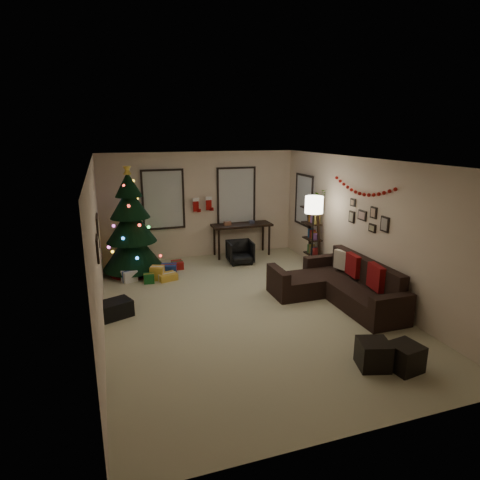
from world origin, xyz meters
name	(u,v)px	position (x,y,z in m)	size (l,w,h in m)	color
floor	(245,308)	(0.00, 0.00, 0.00)	(7.00, 7.00, 0.00)	#BDB58F
ceiling	(246,161)	(0.00, 0.00, 2.70)	(7.00, 7.00, 0.00)	white
wall_back	(201,205)	(0.00, 3.50, 1.35)	(5.00, 5.00, 0.00)	beige
wall_front	(361,322)	(0.00, -3.50, 1.35)	(5.00, 5.00, 0.00)	beige
wall_left	(97,250)	(-2.50, 0.00, 1.35)	(7.00, 7.00, 0.00)	beige
wall_right	(365,228)	(2.50, 0.00, 1.35)	(7.00, 7.00, 0.00)	beige
window_back_left	(163,200)	(-0.95, 3.47, 1.55)	(1.05, 0.06, 1.50)	#728CB2
window_back_right	(236,196)	(0.95, 3.47, 1.55)	(1.05, 0.06, 1.50)	#728CB2
window_right_wall	(304,200)	(2.47, 2.55, 1.50)	(0.06, 0.90, 1.30)	#728CB2
christmas_tree	(131,229)	(-1.81, 2.67, 1.05)	(1.37, 1.37, 2.54)	black
presents	(154,272)	(-1.39, 2.25, 0.11)	(1.50, 1.01, 0.30)	navy
sofa	(340,287)	(1.86, -0.22, 0.27)	(1.73, 2.52, 0.83)	black
pillow_red_a	(376,277)	(2.21, -0.83, 0.64)	(0.12, 0.45, 0.45)	maroon
pillow_red_b	(353,265)	(2.21, -0.11, 0.64)	(0.11, 0.43, 0.43)	maroon
pillow_cream	(343,260)	(2.21, 0.26, 0.63)	(0.11, 0.39, 0.39)	beige
ottoman_near	(373,354)	(1.04, -2.43, 0.20)	(0.41, 0.41, 0.39)	black
ottoman_far	(405,357)	(1.41, -2.62, 0.19)	(0.40, 0.40, 0.38)	black
desk	(242,228)	(1.02, 3.22, 0.74)	(1.56, 0.56, 0.84)	black
desk_chair	(240,252)	(0.76, 2.57, 0.29)	(0.56, 0.52, 0.57)	black
bookshelf	(313,234)	(2.30, 1.72, 0.83)	(0.30, 0.50, 1.71)	black
potted_plant	(319,195)	(2.30, 1.53, 1.79)	(0.41, 0.36, 0.46)	#4C4C4C
floor_lamp	(314,210)	(1.95, 1.10, 1.53)	(0.39, 0.39, 1.84)	black
art_map	(98,230)	(-2.48, 0.75, 1.52)	(0.04, 0.60, 0.50)	black
art_abstract	(98,248)	(-2.48, -0.47, 1.51)	(0.04, 0.45, 0.35)	black
gallery	(367,217)	(2.48, -0.07, 1.57)	(0.03, 1.25, 0.54)	black
garland	(362,188)	(2.45, 0.12, 2.12)	(0.08, 1.90, 0.30)	#A5140C
stocking_left	(196,205)	(-0.14, 3.38, 1.39)	(0.20, 0.05, 0.36)	#990F0C
stocking_right	(209,203)	(0.19, 3.36, 1.41)	(0.20, 0.05, 0.36)	#990F0C
storage_bin	(114,309)	(-2.32, 0.37, 0.15)	(0.59, 0.39, 0.30)	black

